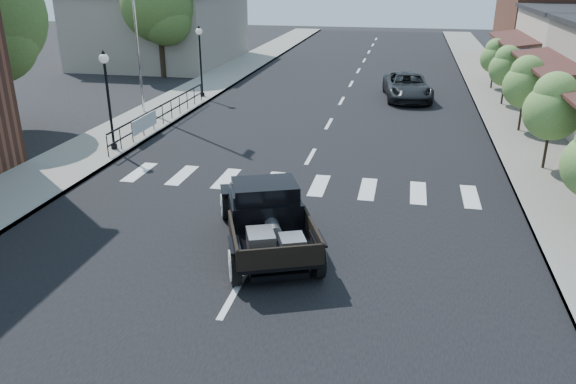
# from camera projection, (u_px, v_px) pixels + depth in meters

# --- Properties ---
(ground) EXTENTS (120.00, 120.00, 0.00)m
(ground) POSITION_uv_depth(u_px,v_px,m) (266.00, 236.00, 15.03)
(ground) COLOR black
(ground) RESTS_ON ground
(road) EXTENTS (14.00, 80.00, 0.02)m
(road) POSITION_uv_depth(u_px,v_px,m) (337.00, 109.00, 28.67)
(road) COLOR black
(road) RESTS_ON ground
(road_markings) EXTENTS (12.00, 60.00, 0.06)m
(road_markings) POSITION_uv_depth(u_px,v_px,m) (322.00, 136.00, 24.13)
(road_markings) COLOR silver
(road_markings) RESTS_ON ground
(sidewalk_left) EXTENTS (3.00, 80.00, 0.15)m
(sidewalk_left) POSITION_uv_depth(u_px,v_px,m) (181.00, 101.00, 30.27)
(sidewalk_left) COLOR gray
(sidewalk_left) RESTS_ON ground
(sidewalk_right) EXTENTS (3.00, 80.00, 0.15)m
(sidewalk_right) POSITION_uv_depth(u_px,v_px,m) (512.00, 116.00, 27.02)
(sidewalk_right) COLOR gray
(sidewalk_right) RESTS_ON ground
(low_building_left) EXTENTS (10.00, 12.00, 5.00)m
(low_building_left) POSITION_uv_depth(u_px,v_px,m) (163.00, 29.00, 42.45)
(low_building_left) COLOR gray
(low_building_left) RESTS_ON ground
(railing) EXTENTS (0.08, 10.00, 1.00)m
(railing) POSITION_uv_depth(u_px,v_px,m) (163.00, 113.00, 25.28)
(railing) COLOR black
(railing) RESTS_ON sidewalk_left
(banner) EXTENTS (0.04, 2.20, 0.60)m
(banner) POSITION_uv_depth(u_px,v_px,m) (145.00, 129.00, 23.52)
(banner) COLOR silver
(banner) RESTS_ON sidewalk_left
(lamp_post_b) EXTENTS (0.36, 0.36, 3.77)m
(lamp_post_b) POSITION_uv_depth(u_px,v_px,m) (109.00, 101.00, 21.19)
(lamp_post_b) COLOR black
(lamp_post_b) RESTS_ON sidewalk_left
(lamp_post_c) EXTENTS (0.36, 0.36, 3.77)m
(lamp_post_c) POSITION_uv_depth(u_px,v_px,m) (201.00, 62.00, 30.29)
(lamp_post_c) COLOR black
(lamp_post_c) RESTS_ON sidewalk_left
(big_tree_far) EXTENTS (4.74, 4.74, 6.97)m
(big_tree_far) POSITION_uv_depth(u_px,v_px,m) (160.00, 23.00, 36.15)
(big_tree_far) COLOR #415E28
(big_tree_far) RESTS_ON ground
(small_tree_b) EXTENTS (1.94, 1.94, 3.24)m
(small_tree_b) POSITION_uv_depth(u_px,v_px,m) (550.00, 123.00, 19.19)
(small_tree_b) COLOR #56823B
(small_tree_b) RESTS_ON sidewalk_right
(small_tree_c) EXTENTS (1.85, 1.85, 3.09)m
(small_tree_c) POSITION_uv_depth(u_px,v_px,m) (524.00, 95.00, 23.84)
(small_tree_c) COLOR #56823B
(small_tree_c) RESTS_ON sidewalk_right
(small_tree_d) EXTENTS (1.73, 1.73, 2.88)m
(small_tree_d) POSITION_uv_depth(u_px,v_px,m) (505.00, 76.00, 28.68)
(small_tree_d) COLOR #56823B
(small_tree_d) RESTS_ON sidewalk_right
(small_tree_e) EXTENTS (1.64, 1.64, 2.74)m
(small_tree_e) POSITION_uv_depth(u_px,v_px,m) (494.00, 64.00, 32.71)
(small_tree_e) COLOR #56823B
(small_tree_e) RESTS_ON sidewalk_right
(hotrod_pickup) EXTENTS (3.99, 5.46, 1.72)m
(hotrod_pickup) POSITION_uv_depth(u_px,v_px,m) (266.00, 216.00, 14.18)
(hotrod_pickup) COLOR black
(hotrod_pickup) RESTS_ON ground
(second_car) EXTENTS (2.96, 5.32, 1.41)m
(second_car) POSITION_uv_depth(u_px,v_px,m) (407.00, 87.00, 30.68)
(second_car) COLOR black
(second_car) RESTS_ON ground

